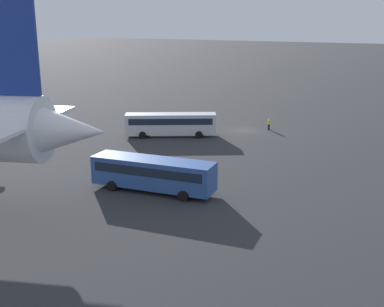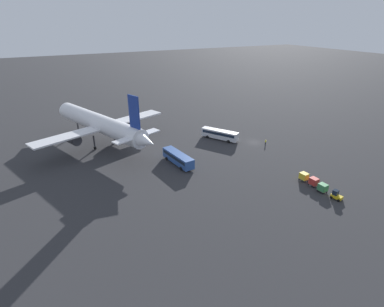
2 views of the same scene
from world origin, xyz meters
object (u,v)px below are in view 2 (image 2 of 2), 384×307
object	(u,v)px
shuttle_bus_near	(220,134)
worker_person	(266,142)
airplane	(100,124)
cargo_cart_green	(323,187)
shuttle_bus_far	(178,158)
cargo_cart_red	(314,181)
cargo_cart_yellow	(304,176)
baggage_tug	(336,195)

from	to	relation	value
shuttle_bus_near	worker_person	bearing A→B (deg)	-165.84
airplane	cargo_cart_green	world-z (taller)	airplane
shuttle_bus_far	cargo_cart_red	bearing A→B (deg)	-144.69
shuttle_bus_near	cargo_cart_green	xyz separation A→B (m)	(-39.44, -3.59, -0.75)
cargo_cart_yellow	cargo_cart_green	bearing A→B (deg)	178.02
baggage_tug	worker_person	bearing A→B (deg)	-24.47
shuttle_bus_far	cargo_cart_green	xyz separation A→B (m)	(-28.96, -23.73, -0.72)
shuttle_bus_far	cargo_cart_red	world-z (taller)	shuttle_bus_far
shuttle_bus_far	cargo_cart_green	world-z (taller)	shuttle_bus_far
cargo_cart_green	cargo_cart_yellow	xyz separation A→B (m)	(5.98, -0.21, 0.00)
worker_person	cargo_cart_yellow	size ratio (longest dim) A/B	0.83
shuttle_bus_far	cargo_cart_red	size ratio (longest dim) A/B	5.91
worker_person	cargo_cart_yellow	world-z (taller)	cargo_cart_yellow
cargo_cart_red	cargo_cart_green	bearing A→B (deg)	172.65
airplane	cargo_cart_green	distance (m)	66.10
worker_person	cargo_cart_red	bearing A→B (deg)	165.30
airplane	cargo_cart_green	bearing A→B (deg)	-163.42
shuttle_bus_near	shuttle_bus_far	bearing A→B (deg)	86.36
cargo_cart_red	baggage_tug	bearing A→B (deg)	179.51
shuttle_bus_near	cargo_cart_green	bearing A→B (deg)	154.07
airplane	cargo_cart_red	xyz separation A→B (m)	(-49.65, -39.91, -5.93)
baggage_tug	worker_person	size ratio (longest dim) A/B	1.51
worker_person	cargo_cart_red	distance (m)	26.69
shuttle_bus_far	baggage_tug	xyz separation A→B (m)	(-32.45, -24.06, -0.97)
shuttle_bus_near	cargo_cart_green	world-z (taller)	shuttle_bus_near
shuttle_bus_far	baggage_tug	distance (m)	40.41
worker_person	cargo_cart_yellow	distance (m)	23.86
cargo_cart_yellow	cargo_cart_red	bearing A→B (deg)	-176.58
cargo_cart_green	cargo_cart_red	distance (m)	3.01
cargo_cart_red	cargo_cart_yellow	xyz separation A→B (m)	(2.99, 0.18, 0.00)
airplane	shuttle_bus_far	world-z (taller)	airplane
shuttle_bus_near	cargo_cart_green	size ratio (longest dim) A/B	5.83
worker_person	shuttle_bus_near	bearing A→B (deg)	45.29
worker_person	cargo_cart_yellow	bearing A→B (deg)	163.06
shuttle_bus_far	cargo_cart_yellow	distance (m)	33.19
shuttle_bus_far	worker_person	size ratio (longest dim) A/B	7.08
cargo_cart_green	cargo_cart_yellow	world-z (taller)	same
shuttle_bus_near	cargo_cart_red	distance (m)	36.67
baggage_tug	cargo_cart_yellow	xyz separation A→B (m)	(9.47, 0.12, 0.25)
baggage_tug	cargo_cart_red	size ratio (longest dim) A/B	1.26
airplane	baggage_tug	size ratio (longest dim) A/B	19.01
airplane	shuttle_bus_near	world-z (taller)	airplane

